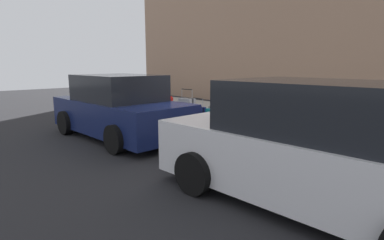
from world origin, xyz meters
The scene contains 15 objects.
ground_plane centered at (0.00, 0.00, 0.00)m, with size 40.00×40.00×0.00m, color black.
sidewalk_curb centered at (0.00, -2.50, 0.07)m, with size 18.00×5.00×0.14m, color #9E9B93.
suitcase_navy_0 centered at (-2.81, -0.68, 0.48)m, with size 0.50×0.25×0.95m.
suitcase_silver_1 centered at (-2.23, -0.73, 0.40)m, with size 0.46×0.23×0.81m.
suitcase_maroon_2 centered at (-1.69, -0.78, 0.50)m, with size 0.43×0.27×0.96m.
suitcase_black_3 centered at (-1.19, -0.74, 0.40)m, with size 0.36×0.25×0.78m.
suitcase_red_4 centered at (-0.66, -0.71, 0.51)m, with size 0.49×0.24×0.81m.
suitcase_olive_5 centered at (-0.12, -0.80, 0.44)m, with size 0.41×0.29×0.66m.
suitcase_teal_6 centered at (0.39, -0.74, 0.40)m, with size 0.41×0.23×0.58m.
suitcase_navy_7 centered at (0.94, -0.67, 0.41)m, with size 0.49×0.26×0.79m.
suitcase_silver_8 centered at (1.54, -0.77, 0.51)m, with size 0.52×0.30×1.02m.
fire_hydrant centered at (2.33, -0.73, 0.53)m, with size 0.39×0.21×0.74m.
bollard_post centered at (3.06, -0.58, 0.48)m, with size 0.17×0.17×0.69m, color brown.
parked_car_white_0 centered at (-3.66, 1.49, 0.79)m, with size 4.48×2.24×1.69m.
parked_car_navy_1 centered at (1.64, 1.49, 0.76)m, with size 4.29×2.17×1.63m.
Camera 1 is at (-5.48, 5.36, 1.90)m, focal length 28.50 mm.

